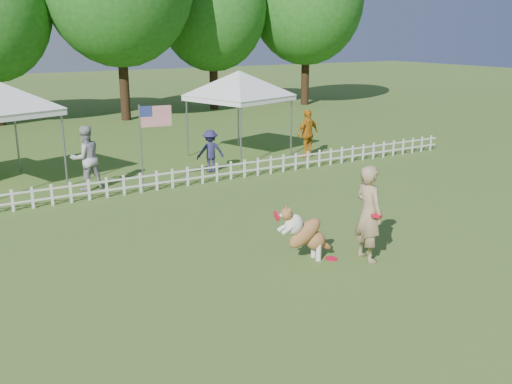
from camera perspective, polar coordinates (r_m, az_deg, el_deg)
ground at (r=11.70m, az=6.41°, el=-7.28°), size 120.00×120.00×0.00m
picket_fence at (r=17.38m, az=-7.60°, el=1.46°), size 22.00×0.08×0.60m
handler at (r=11.78m, az=11.19°, el=-2.12°), size 0.53×0.76×2.00m
dog at (r=11.67m, az=5.00°, el=-4.10°), size 1.21×0.55×1.21m
frisbee_on_turf at (r=12.01m, az=7.53°, el=-6.62°), size 0.33×0.33×0.02m
canopy_tent_right at (r=21.45m, az=-1.68°, el=7.72°), size 3.75×3.75×3.11m
flag_pole at (r=16.78m, az=-11.40°, el=4.22°), size 0.99×0.24×2.57m
spectator_a at (r=17.55m, az=-16.66°, el=3.28°), size 1.04×0.87×1.92m
spectator_b at (r=19.05m, az=-4.59°, el=4.09°), size 1.00×0.69×1.43m
spectator_c at (r=21.34m, az=5.18°, el=5.85°), size 1.12×0.64×1.80m
tree_right at (r=34.72m, az=-4.37°, el=16.81°), size 6.20×6.20×10.40m
tree_far_right at (r=36.99m, az=5.09°, el=17.50°), size 7.00×7.00×11.40m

